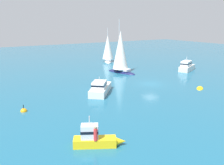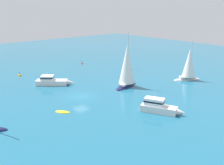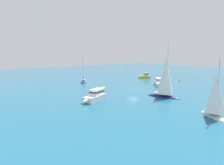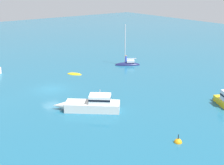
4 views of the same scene
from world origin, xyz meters
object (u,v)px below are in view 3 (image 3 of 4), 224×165
(launch_1, at_px, (145,76))
(mooring_buoy, at_px, (180,81))
(launch, at_px, (95,96))
(sloop, at_px, (83,82))
(ketch, at_px, (216,96))
(rib, at_px, (102,88))
(yacht, at_px, (165,78))
(motor_cruiser, at_px, (160,83))

(launch_1, distance_m, mooring_buoy, 12.47)
(launch, distance_m, sloop, 24.66)
(launch, distance_m, mooring_buoy, 37.12)
(launch, relative_size, sloop, 0.88)
(sloop, relative_size, mooring_buoy, 6.38)
(sloop, relative_size, ketch, 0.85)
(rib, bearing_deg, launch_1, -16.95)
(sloop, bearing_deg, yacht, 39.74)
(ketch, distance_m, mooring_buoy, 39.16)
(launch, bearing_deg, mooring_buoy, 166.53)
(mooring_buoy, bearing_deg, rib, -99.06)
(launch_1, bearing_deg, yacht, 80.95)
(motor_cruiser, bearing_deg, launch_1, -169.98)
(launch_1, xyz_separation_m, mooring_buoy, (11.99, 3.37, -0.74))
(launch, height_order, launch_1, launch)
(yacht, height_order, launch_1, yacht)
(launch, xyz_separation_m, mooring_buoy, (-7.26, 36.39, -0.91))
(yacht, distance_m, launch_1, 31.97)
(rib, bearing_deg, motor_cruiser, -58.73)
(sloop, xyz_separation_m, ketch, (42.26, -2.03, 3.04))
(motor_cruiser, xyz_separation_m, sloop, (-17.20, -14.20, -0.60))
(sloop, bearing_deg, ketch, 30.55)
(launch_1, bearing_deg, launch, 58.81)
(ketch, xyz_separation_m, yacht, (-13.98, 5.22, 0.80))
(motor_cruiser, height_order, sloop, sloop)
(launch, xyz_separation_m, yacht, (5.95, 13.60, 3.09))
(launch_1, bearing_deg, sloop, 20.78)
(motor_cruiser, distance_m, yacht, 15.95)
(launch, bearing_deg, sloop, -139.74)
(mooring_buoy, bearing_deg, sloop, -120.13)
(launch, height_order, motor_cruiser, launch)
(sloop, bearing_deg, launch, 8.31)
(rib, relative_size, yacht, 0.23)
(mooring_buoy, bearing_deg, ketch, -45.85)
(rib, bearing_deg, launch, -166.04)
(mooring_buoy, bearing_deg, launch, -78.72)
(yacht, bearing_deg, mooring_buoy, 104.93)
(sloop, distance_m, yacht, 28.72)
(rib, xyz_separation_m, mooring_buoy, (4.23, 26.54, 0.00))
(launch, distance_m, launch_1, 38.22)
(motor_cruiser, height_order, ketch, ketch)
(rib, xyz_separation_m, ketch, (31.41, -1.46, 3.21))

